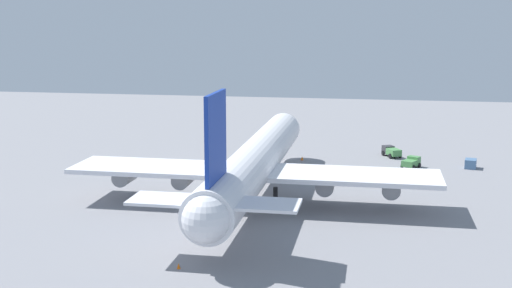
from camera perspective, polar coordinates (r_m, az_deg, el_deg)
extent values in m
plane|color=gray|center=(106.54, 0.00, -4.76)|extent=(275.10, 275.10, 0.00)
cylinder|color=silver|center=(105.04, 0.00, -1.48)|extent=(62.79, 6.55, 6.55)
sphere|color=silver|center=(135.51, 2.37, 1.29)|extent=(6.42, 6.42, 6.42)
sphere|color=silver|center=(75.35, -4.30, -6.45)|extent=(5.56, 5.56, 5.56)
cube|color=#19389E|center=(78.08, -3.46, 0.60)|extent=(8.79, 0.50, 10.47)
cube|color=silver|center=(77.52, 0.14, -5.16)|extent=(5.65, 9.82, 0.36)
cube|color=silver|center=(79.95, -7.26, -4.76)|extent=(5.65, 9.82, 0.36)
cube|color=silver|center=(100.64, 8.21, -2.70)|extent=(10.67, 26.39, 0.70)
cube|color=silver|center=(106.02, -8.40, -2.02)|extent=(10.67, 26.39, 0.70)
cylinder|color=gray|center=(102.22, 5.98, -3.44)|extent=(5.24, 2.75, 2.75)
cylinder|color=gray|center=(102.00, 11.47, -3.63)|extent=(5.24, 2.75, 2.75)
cylinder|color=gray|center=(106.16, -6.17, -2.91)|extent=(5.24, 2.75, 2.75)
cylinder|color=gray|center=(109.28, -11.10, -2.65)|extent=(5.24, 2.75, 2.75)
cylinder|color=black|center=(125.42, 1.64, -1.69)|extent=(0.70, 0.70, 2.97)
cylinder|color=black|center=(102.59, 1.67, -4.51)|extent=(0.70, 0.70, 2.97)
cylinder|color=black|center=(103.87, -2.27, -4.33)|extent=(0.70, 0.70, 2.97)
cube|color=#4C8C4C|center=(132.97, 13.36, -1.37)|extent=(2.34, 2.68, 1.61)
cube|color=#4C8C4C|center=(131.25, 12.98, -1.62)|extent=(3.31, 3.20, 1.13)
cylinder|color=black|center=(132.61, 13.81, -1.78)|extent=(0.90, 0.66, 0.87)
cylinder|color=black|center=(133.61, 12.86, -1.65)|extent=(0.90, 0.66, 0.87)
cylinder|color=black|center=(130.41, 13.36, -1.97)|extent=(0.90, 0.66, 0.87)
cylinder|color=black|center=(131.43, 12.39, -1.83)|extent=(0.90, 0.66, 0.87)
cube|color=#333338|center=(142.75, 11.23, -0.45)|extent=(2.67, 2.73, 1.54)
cube|color=#4C8C4C|center=(140.55, 11.71, -0.69)|extent=(3.76, 3.27, 1.31)
cylinder|color=black|center=(143.41, 11.62, -0.72)|extent=(1.05, 0.71, 1.03)
cylinder|color=black|center=(142.39, 10.82, -0.78)|extent=(1.05, 0.71, 1.03)
cylinder|color=black|center=(140.67, 12.22, -0.97)|extent=(1.05, 0.71, 1.03)
cylinder|color=black|center=(139.63, 11.40, -1.02)|extent=(1.05, 0.71, 1.03)
cube|color=#4C729E|center=(134.60, 17.88, -1.61)|extent=(3.16, 2.55, 1.77)
cone|color=orange|center=(135.68, 3.97, -1.22)|extent=(0.56, 0.56, 0.80)
cone|color=orange|center=(78.59, -6.64, -10.32)|extent=(0.45, 0.45, 0.64)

